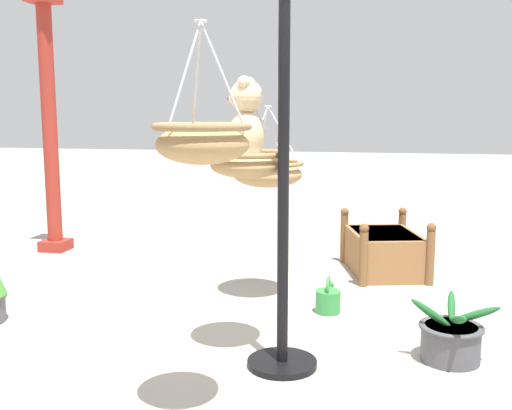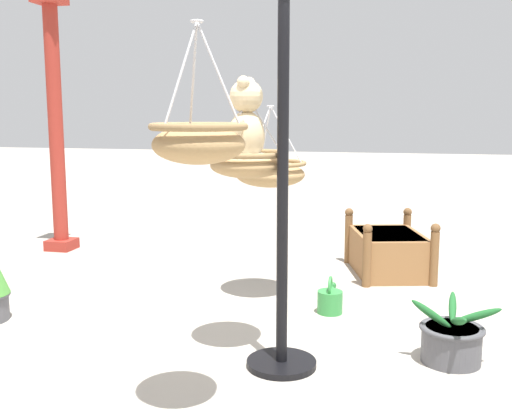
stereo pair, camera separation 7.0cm
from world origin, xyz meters
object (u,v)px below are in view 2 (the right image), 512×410
(potted_plant_tall_leafy, at_px, (452,339))
(display_pole_central, at_px, (282,258))
(hanging_basket_right_low, at_px, (270,172))
(hanging_basket_left_high, at_px, (199,141))
(greenhouse_pillar_far_back, at_px, (56,130))
(watering_can, at_px, (330,300))
(wooden_planter_box, at_px, (388,251))
(hanging_basket_with_teddy, at_px, (248,163))
(teddy_bear, at_px, (244,126))

(potted_plant_tall_leafy, bearing_deg, display_pole_central, 106.32)
(hanging_basket_right_low, height_order, potted_plant_tall_leafy, hanging_basket_right_low)
(hanging_basket_left_high, bearing_deg, greenhouse_pillar_far_back, 39.41)
(watering_can, bearing_deg, hanging_basket_right_low, 63.70)
(display_pole_central, xyz_separation_m, wooden_planter_box, (2.40, -0.63, -0.47))
(hanging_basket_with_teddy, distance_m, greenhouse_pillar_far_back, 3.77)
(display_pole_central, bearing_deg, wooden_planter_box, -14.63)
(hanging_basket_right_low, xyz_separation_m, greenhouse_pillar_far_back, (1.27, 2.73, 0.29))
(wooden_planter_box, xyz_separation_m, potted_plant_tall_leafy, (-2.10, -0.42, -0.08))
(hanging_basket_right_low, relative_size, wooden_planter_box, 0.61)
(potted_plant_tall_leafy, bearing_deg, hanging_basket_right_low, 52.90)
(display_pole_central, relative_size, hanging_basket_with_teddy, 4.52)
(hanging_basket_with_teddy, height_order, greenhouse_pillar_far_back, greenhouse_pillar_far_back)
(hanging_basket_left_high, xyz_separation_m, watering_can, (1.89, -0.45, -1.35))
(hanging_basket_left_high, distance_m, hanging_basket_right_low, 2.19)
(teddy_bear, distance_m, hanging_basket_right_low, 1.28)
(teddy_bear, bearing_deg, wooden_planter_box, -21.82)
(teddy_bear, relative_size, hanging_basket_left_high, 0.80)
(hanging_basket_right_low, relative_size, watering_can, 1.93)
(display_pole_central, distance_m, hanging_basket_left_high, 1.13)
(display_pole_central, height_order, greenhouse_pillar_far_back, greenhouse_pillar_far_back)
(hanging_basket_with_teddy, xyz_separation_m, watering_can, (0.94, -0.44, -1.17))
(hanging_basket_with_teddy, bearing_deg, potted_plant_tall_leafy, -83.13)
(hanging_basket_right_low, xyz_separation_m, watering_can, (-0.27, -0.54, -0.98))
(watering_can, bearing_deg, teddy_bear, 153.70)
(hanging_basket_left_high, height_order, watering_can, hanging_basket_left_high)
(display_pole_central, distance_m, teddy_bear, 0.86)
(teddy_bear, bearing_deg, greenhouse_pillar_far_back, 48.51)
(hanging_basket_left_high, distance_m, wooden_planter_box, 3.54)
(hanging_basket_left_high, bearing_deg, wooden_planter_box, -15.51)
(greenhouse_pillar_far_back, bearing_deg, hanging_basket_right_low, -114.94)
(hanging_basket_left_high, relative_size, potted_plant_tall_leafy, 1.12)
(potted_plant_tall_leafy, bearing_deg, hanging_basket_left_high, 130.22)
(watering_can, bearing_deg, potted_plant_tall_leafy, -132.72)
(wooden_planter_box, bearing_deg, greenhouse_pillar_far_back, 86.45)
(watering_can, bearing_deg, wooden_planter_box, -18.39)
(hanging_basket_left_high, relative_size, hanging_basket_right_low, 0.99)
(hanging_basket_with_teddy, distance_m, watering_can, 1.56)
(hanging_basket_left_high, height_order, greenhouse_pillar_far_back, greenhouse_pillar_far_back)
(teddy_bear, relative_size, potted_plant_tall_leafy, 0.90)
(hanging_basket_left_high, relative_size, watering_can, 1.90)
(teddy_bear, bearing_deg, hanging_basket_with_teddy, -90.00)
(display_pole_central, height_order, hanging_basket_left_high, display_pole_central)
(teddy_bear, distance_m, wooden_planter_box, 2.74)
(teddy_bear, relative_size, watering_can, 1.53)
(hanging_basket_with_teddy, bearing_deg, watering_can, -25.09)
(display_pole_central, bearing_deg, teddy_bear, 61.36)
(hanging_basket_left_high, bearing_deg, display_pole_central, -18.12)
(teddy_bear, height_order, hanging_basket_right_low, teddy_bear)
(display_pole_central, bearing_deg, potted_plant_tall_leafy, -73.68)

